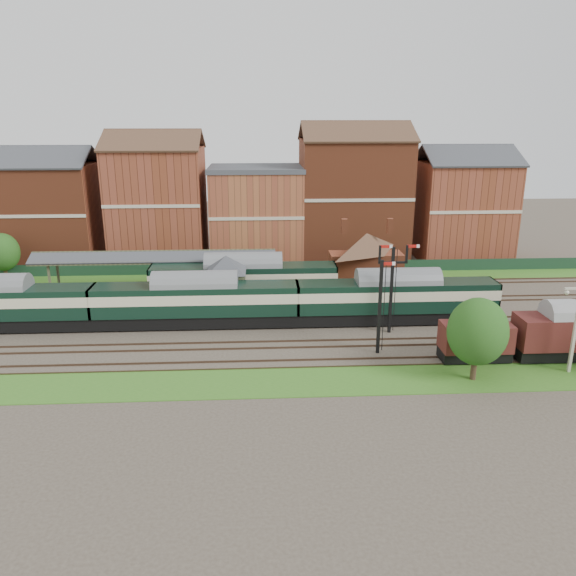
{
  "coord_description": "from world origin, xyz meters",
  "views": [
    {
      "loc": [
        0.2,
        -49.81,
        19.08
      ],
      "look_at": [
        2.98,
        2.0,
        3.0
      ],
      "focal_mm": 35.0,
      "sensor_mm": 36.0,
      "label": 1
    }
  ],
  "objects_px": {
    "semaphore_bracket": "(392,284)",
    "goods_van_a": "(476,339)",
    "dmu_train": "(196,301)",
    "platform_railcar": "(244,280)",
    "signal_box": "(227,283)"
  },
  "relations": [
    {
      "from": "signal_box",
      "to": "goods_van_a",
      "type": "xyz_separation_m",
      "value": [
        20.45,
        -12.25,
        -1.27
      ]
    },
    {
      "from": "signal_box",
      "to": "dmu_train",
      "type": "distance_m",
      "value": 4.27
    },
    {
      "from": "platform_railcar",
      "to": "goods_van_a",
      "type": "relative_size",
      "value": 3.5
    },
    {
      "from": "semaphore_bracket",
      "to": "goods_van_a",
      "type": "distance_m",
      "value": 8.88
    },
    {
      "from": "platform_railcar",
      "to": "goods_van_a",
      "type": "bearing_deg",
      "value": -39.41
    },
    {
      "from": "semaphore_bracket",
      "to": "goods_van_a",
      "type": "relative_size",
      "value": 1.48
    },
    {
      "from": "signal_box",
      "to": "semaphore_bracket",
      "type": "distance_m",
      "value": 16.16
    },
    {
      "from": "dmu_train",
      "to": "platform_railcar",
      "type": "relative_size",
      "value": 2.93
    },
    {
      "from": "signal_box",
      "to": "goods_van_a",
      "type": "bearing_deg",
      "value": -30.92
    },
    {
      "from": "signal_box",
      "to": "semaphore_bracket",
      "type": "xyz_separation_m",
      "value": [
        15.04,
        -5.75,
        1.44
      ]
    },
    {
      "from": "goods_van_a",
      "to": "semaphore_bracket",
      "type": "bearing_deg",
      "value": 129.79
    },
    {
      "from": "signal_box",
      "to": "dmu_train",
      "type": "xyz_separation_m",
      "value": [
        -2.7,
        -3.25,
        -0.65
      ]
    },
    {
      "from": "semaphore_bracket",
      "to": "dmu_train",
      "type": "xyz_separation_m",
      "value": [
        -17.74,
        2.5,
        -2.09
      ]
    },
    {
      "from": "signal_box",
      "to": "goods_van_a",
      "type": "relative_size",
      "value": 1.08
    },
    {
      "from": "platform_railcar",
      "to": "signal_box",
      "type": "bearing_deg",
      "value": -116.08
    }
  ]
}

